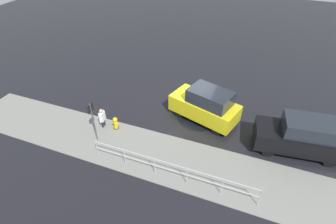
{
  "coord_description": "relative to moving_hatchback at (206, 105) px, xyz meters",
  "views": [
    {
      "loc": [
        -3.31,
        12.5,
        9.84
      ],
      "look_at": [
        0.86,
        1.72,
        0.9
      ],
      "focal_mm": 28.0,
      "sensor_mm": 36.0,
      "label": 1
    }
  ],
  "objects": [
    {
      "name": "moving_hatchback",
      "position": [
        0.0,
        0.0,
        0.0
      ],
      "size": [
        4.23,
        2.77,
        2.06
      ],
      "color": "yellow",
      "rests_on": "ground"
    },
    {
      "name": "puddle_patch",
      "position": [
        0.36,
        -0.06,
        -1.02
      ],
      "size": [
        2.61,
        2.61,
        0.01
      ],
      "primitive_type": "cylinder",
      "color": "black",
      "rests_on": "ground"
    },
    {
      "name": "kerb_strip",
      "position": [
        0.97,
        3.71,
        -1.01
      ],
      "size": [
        24.0,
        3.2,
        0.04
      ],
      "primitive_type": "cube",
      "color": "slate",
      "rests_on": "ground"
    },
    {
      "name": "pedestrian",
      "position": [
        5.2,
        2.72,
        -0.34
      ],
      "size": [
        0.27,
        0.57,
        1.22
      ],
      "color": "silver",
      "rests_on": "ground"
    },
    {
      "name": "parked_sedan",
      "position": [
        -5.12,
        0.75,
        -0.03
      ],
      "size": [
        4.48,
        2.27,
        1.98
      ],
      "color": "black",
      "rests_on": "ground"
    },
    {
      "name": "metal_railing",
      "position": [
        0.34,
        4.78,
        -0.31
      ],
      "size": [
        7.83,
        0.04,
        1.05
      ],
      "color": "#B7BABF",
      "rests_on": "ground"
    },
    {
      "name": "sign_post",
      "position": [
        4.91,
        3.81,
        0.55
      ],
      "size": [
        0.07,
        0.44,
        2.4
      ],
      "color": "#4C4C51",
      "rests_on": "ground"
    },
    {
      "name": "ground_plane",
      "position": [
        0.97,
        -0.49,
        -1.03
      ],
      "size": [
        60.0,
        60.0,
        0.0
      ],
      "primitive_type": "plane",
      "color": "black"
    },
    {
      "name": "fire_hydrant",
      "position": [
        4.43,
        2.64,
        -0.63
      ],
      "size": [
        0.42,
        0.31,
        0.8
      ],
      "color": "gold",
      "rests_on": "ground"
    }
  ]
}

